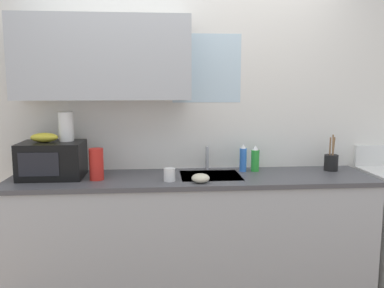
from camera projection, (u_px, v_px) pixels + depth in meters
The scene contains 12 objects.
kitchen_wall_assembly at pixel (171, 112), 3.25m from camera, with size 3.54×0.42×2.50m.
counter_unit at pixel (192, 232), 3.10m from camera, with size 2.77×0.63×0.90m.
sink_faucet at pixel (207, 158), 3.27m from camera, with size 0.03×0.03×0.19m, color #B2B5BA.
microwave at pixel (52, 160), 2.98m from camera, with size 0.46×0.35×0.27m.
banana_bunch at pixel (44, 137), 2.95m from camera, with size 0.20×0.11×0.07m, color gold.
paper_towel_roll at pixel (66, 127), 3.00m from camera, with size 0.11×0.11×0.22m, color white.
dish_soap_bottle_blue at pixel (243, 159), 3.20m from camera, with size 0.06×0.06×0.22m.
dish_soap_bottle_green at pixel (255, 159), 3.21m from camera, with size 0.07×0.07×0.21m.
cereal_canister at pixel (96, 164), 2.91m from camera, with size 0.10×0.10×0.23m, color red.
mug_white at pixel (169, 175), 2.88m from camera, with size 0.08×0.08×0.10m, color white.
utensil_crock at pixel (331, 162), 3.24m from camera, with size 0.11×0.11×0.30m.
small_bowl at pixel (201, 178), 2.84m from camera, with size 0.13×0.13×0.07m, color beige.
Camera 1 is at (-0.24, -2.96, 1.58)m, focal length 37.22 mm.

